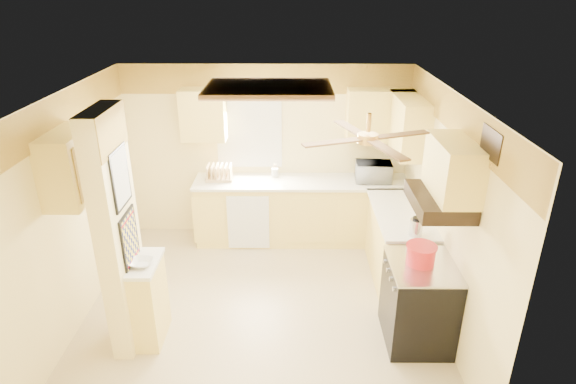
{
  "coord_description": "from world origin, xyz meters",
  "views": [
    {
      "loc": [
        0.34,
        -4.66,
        3.52
      ],
      "look_at": [
        0.31,
        0.35,
        1.31
      ],
      "focal_mm": 30.0,
      "sensor_mm": 36.0,
      "label": 1
    }
  ],
  "objects_px": {
    "stove": "(418,302)",
    "microwave": "(374,172)",
    "kettle": "(416,227)",
    "bowl": "(141,263)",
    "dutch_oven": "(421,254)"
  },
  "relations": [
    {
      "from": "stove",
      "to": "microwave",
      "type": "xyz_separation_m",
      "value": [
        -0.17,
        2.14,
        0.61
      ]
    },
    {
      "from": "stove",
      "to": "kettle",
      "type": "xyz_separation_m",
      "value": [
        0.05,
        0.57,
        0.58
      ]
    },
    {
      "from": "microwave",
      "to": "kettle",
      "type": "relative_size",
      "value": 2.24
    },
    {
      "from": "bowl",
      "to": "dutch_oven",
      "type": "height_order",
      "value": "dutch_oven"
    },
    {
      "from": "kettle",
      "to": "stove",
      "type": "bearing_deg",
      "value": -95.02
    },
    {
      "from": "bowl",
      "to": "kettle",
      "type": "relative_size",
      "value": 1.02
    },
    {
      "from": "microwave",
      "to": "dutch_oven",
      "type": "bearing_deg",
      "value": 96.4
    },
    {
      "from": "microwave",
      "to": "dutch_oven",
      "type": "height_order",
      "value": "microwave"
    },
    {
      "from": "microwave",
      "to": "bowl",
      "type": "xyz_separation_m",
      "value": [
        -2.63,
        -2.21,
        -0.11
      ]
    },
    {
      "from": "stove",
      "to": "dutch_oven",
      "type": "xyz_separation_m",
      "value": [
        -0.03,
        0.03,
        0.56
      ]
    },
    {
      "from": "dutch_oven",
      "to": "kettle",
      "type": "height_order",
      "value": "kettle"
    },
    {
      "from": "microwave",
      "to": "bowl",
      "type": "height_order",
      "value": "microwave"
    },
    {
      "from": "kettle",
      "to": "bowl",
      "type": "bearing_deg",
      "value": -167.45
    },
    {
      "from": "microwave",
      "to": "kettle",
      "type": "height_order",
      "value": "microwave"
    },
    {
      "from": "bowl",
      "to": "dutch_oven",
      "type": "bearing_deg",
      "value": 2.01
    }
  ]
}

